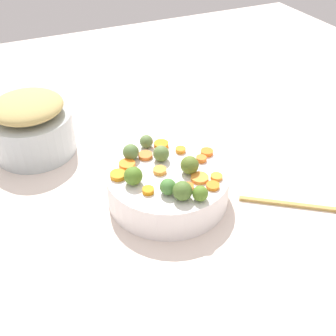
% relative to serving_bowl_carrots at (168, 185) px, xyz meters
% --- Properties ---
extents(tabletop, '(2.40, 2.40, 0.02)m').
position_rel_serving_bowl_carrots_xyz_m(tabletop, '(0.02, 0.01, -0.05)').
color(tabletop, beige).
rests_on(tabletop, ground).
extents(serving_bowl_carrots, '(0.29, 0.29, 0.08)m').
position_rel_serving_bowl_carrots_xyz_m(serving_bowl_carrots, '(0.00, 0.00, 0.00)').
color(serving_bowl_carrots, white).
rests_on(serving_bowl_carrots, tabletop).
extents(metal_pot, '(0.22, 0.22, 0.11)m').
position_rel_serving_bowl_carrots_xyz_m(metal_pot, '(-0.25, 0.33, 0.02)').
color(metal_pot, '#B2BCBE').
rests_on(metal_pot, tabletop).
extents(stuffing_mound, '(0.19, 0.19, 0.05)m').
position_rel_serving_bowl_carrots_xyz_m(stuffing_mound, '(-0.25, 0.33, 0.10)').
color(stuffing_mound, tan).
rests_on(stuffing_mound, metal_pot).
extents(carrot_slice_0, '(0.04, 0.04, 0.01)m').
position_rel_serving_bowl_carrots_xyz_m(carrot_slice_0, '(0.09, -0.07, 0.04)').
color(carrot_slice_0, orange).
rests_on(carrot_slice_0, serving_bowl_carrots).
extents(carrot_slice_1, '(0.04, 0.04, 0.01)m').
position_rel_serving_bowl_carrots_xyz_m(carrot_slice_1, '(-0.02, 0.01, 0.04)').
color(carrot_slice_1, orange).
rests_on(carrot_slice_1, serving_bowl_carrots).
extents(carrot_slice_2, '(0.03, 0.03, 0.01)m').
position_rel_serving_bowl_carrots_xyz_m(carrot_slice_2, '(0.11, 0.02, 0.04)').
color(carrot_slice_2, orange).
rests_on(carrot_slice_2, serving_bowl_carrots).
extents(carrot_slice_3, '(0.03, 0.03, 0.01)m').
position_rel_serving_bowl_carrots_xyz_m(carrot_slice_3, '(0.01, -0.07, 0.04)').
color(carrot_slice_3, orange).
rests_on(carrot_slice_3, serving_bowl_carrots).
extents(carrot_slice_4, '(0.04, 0.04, 0.01)m').
position_rel_serving_bowl_carrots_xyz_m(carrot_slice_4, '(-0.07, -0.05, 0.05)').
color(carrot_slice_4, orange).
rests_on(carrot_slice_4, serving_bowl_carrots).
extents(carrot_slice_5, '(0.03, 0.03, 0.01)m').
position_rel_serving_bowl_carrots_xyz_m(carrot_slice_5, '(0.06, 0.01, 0.05)').
color(carrot_slice_5, orange).
rests_on(carrot_slice_5, serving_bowl_carrots).
extents(carrot_slice_6, '(0.04, 0.04, 0.01)m').
position_rel_serving_bowl_carrots_xyz_m(carrot_slice_6, '(-0.03, 0.07, 0.04)').
color(carrot_slice_6, orange).
rests_on(carrot_slice_6, serving_bowl_carrots).
extents(carrot_slice_7, '(0.05, 0.05, 0.01)m').
position_rel_serving_bowl_carrots_xyz_m(carrot_slice_7, '(-0.08, 0.06, 0.05)').
color(carrot_slice_7, orange).
rests_on(carrot_slice_7, serving_bowl_carrots).
extents(carrot_slice_8, '(0.03, 0.03, 0.01)m').
position_rel_serving_bowl_carrots_xyz_m(carrot_slice_8, '(0.09, 0.00, 0.05)').
color(carrot_slice_8, orange).
rests_on(carrot_slice_8, serving_bowl_carrots).
extents(carrot_slice_9, '(0.06, 0.06, 0.01)m').
position_rel_serving_bowl_carrots_xyz_m(carrot_slice_9, '(0.05, -0.06, 0.04)').
color(carrot_slice_9, orange).
rests_on(carrot_slice_9, serving_bowl_carrots).
extents(carrot_slice_10, '(0.03, 0.03, 0.01)m').
position_rel_serving_bowl_carrots_xyz_m(carrot_slice_10, '(0.07, -0.09, 0.04)').
color(carrot_slice_10, orange).
rests_on(carrot_slice_10, serving_bowl_carrots).
extents(carrot_slice_11, '(0.04, 0.04, 0.01)m').
position_rel_serving_bowl_carrots_xyz_m(carrot_slice_11, '(0.03, 0.10, 0.05)').
color(carrot_slice_11, orange).
rests_on(carrot_slice_11, serving_bowl_carrots).
extents(carrot_slice_12, '(0.05, 0.05, 0.01)m').
position_rel_serving_bowl_carrots_xyz_m(carrot_slice_12, '(-0.11, 0.03, 0.05)').
color(carrot_slice_12, orange).
rests_on(carrot_slice_12, serving_bowl_carrots).
extents(carrot_slice_13, '(0.04, 0.04, 0.01)m').
position_rel_serving_bowl_carrots_xyz_m(carrot_slice_13, '(0.06, 0.06, 0.04)').
color(carrot_slice_13, orange).
rests_on(carrot_slice_13, serving_bowl_carrots).
extents(brussels_sprout_0, '(0.04, 0.04, 0.04)m').
position_rel_serving_bowl_carrots_xyz_m(brussels_sprout_0, '(0.04, -0.02, 0.06)').
color(brussels_sprout_0, '#5B7129').
rests_on(brussels_sprout_0, serving_bowl_carrots).
extents(brussels_sprout_1, '(0.04, 0.04, 0.04)m').
position_rel_serving_bowl_carrots_xyz_m(brussels_sprout_1, '(-0.06, 0.08, 0.06)').
color(brussels_sprout_1, '#56733D').
rests_on(brussels_sprout_1, serving_bowl_carrots).
extents(brussels_sprout_2, '(0.03, 0.03, 0.03)m').
position_rel_serving_bowl_carrots_xyz_m(brussels_sprout_2, '(0.02, -0.12, 0.06)').
color(brussels_sprout_2, '#547B26').
rests_on(brussels_sprout_2, serving_bowl_carrots).
extents(brussels_sprout_3, '(0.04, 0.04, 0.04)m').
position_rel_serving_bowl_carrots_xyz_m(brussels_sprout_3, '(0.00, 0.05, 0.06)').
color(brussels_sprout_3, '#5B783C').
rests_on(brussels_sprout_3, serving_bowl_carrots).
extents(brussels_sprout_4, '(0.04, 0.04, 0.04)m').
position_rel_serving_bowl_carrots_xyz_m(brussels_sprout_4, '(-0.03, -0.07, 0.06)').
color(brussels_sprout_4, '#467B36').
rests_on(brussels_sprout_4, serving_bowl_carrots).
extents(brussels_sprout_5, '(0.03, 0.03, 0.03)m').
position_rel_serving_bowl_carrots_xyz_m(brussels_sprout_5, '(-0.01, 0.11, 0.06)').
color(brussels_sprout_5, '#5A743F').
rests_on(brussels_sprout_5, serving_bowl_carrots).
extents(brussels_sprout_6, '(0.04, 0.04, 0.04)m').
position_rel_serving_bowl_carrots_xyz_m(brussels_sprout_6, '(-0.09, -0.01, 0.06)').
color(brussels_sprout_6, '#4F7824').
rests_on(brussels_sprout_6, serving_bowl_carrots).
extents(brussels_sprout_7, '(0.04, 0.04, 0.04)m').
position_rel_serving_bowl_carrots_xyz_m(brussels_sprout_7, '(-0.01, -0.10, 0.06)').
color(brussels_sprout_7, '#4D6D2D').
rests_on(brussels_sprout_7, serving_bowl_carrots).
extents(wooden_spoon, '(0.26, 0.19, 0.01)m').
position_rel_serving_bowl_carrots_xyz_m(wooden_spoon, '(0.33, -0.20, -0.03)').
color(wooden_spoon, '#AD8B46').
rests_on(wooden_spoon, tabletop).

